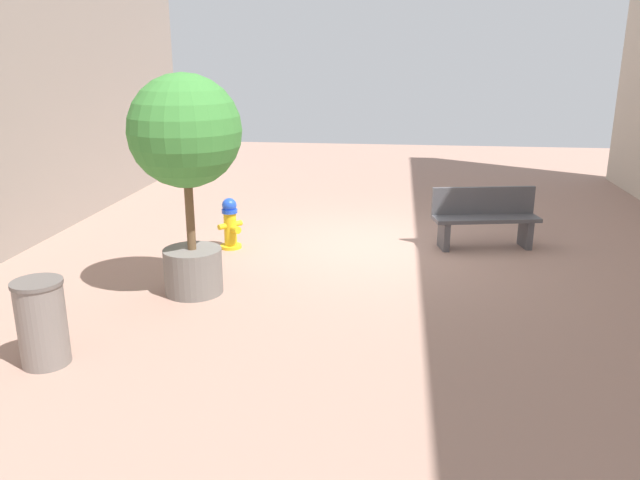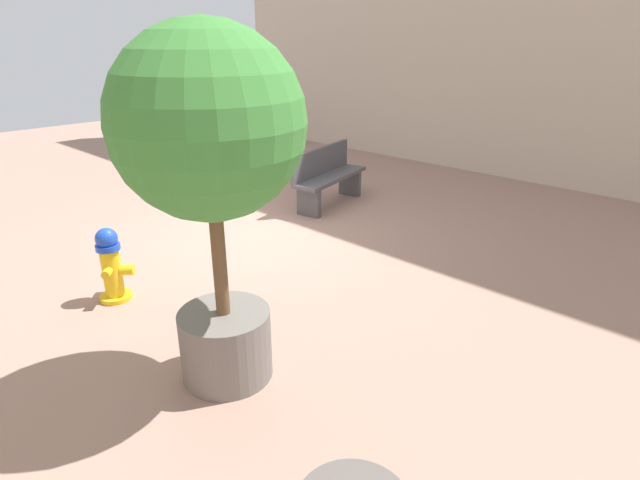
{
  "view_description": "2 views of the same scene",
  "coord_description": "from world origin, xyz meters",
  "px_view_note": "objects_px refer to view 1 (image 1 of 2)",
  "views": [
    {
      "loc": [
        -0.33,
        9.68,
        3.0
      ],
      "look_at": [
        0.65,
        1.79,
        0.61
      ],
      "focal_mm": 35.18,
      "sensor_mm": 36.0,
      "label": 1
    },
    {
      "loc": [
        4.29,
        5.31,
        2.66
      ],
      "look_at": [
        0.93,
        2.14,
        0.78
      ],
      "focal_mm": 28.53,
      "sensor_mm": 36.0,
      "label": 2
    }
  ],
  "objects_px": {
    "planter_tree": "(186,148)",
    "trash_bin": "(42,323)",
    "bench_near": "(485,217)",
    "fire_hydrant": "(230,223)"
  },
  "relations": [
    {
      "from": "fire_hydrant",
      "to": "bench_near",
      "type": "distance_m",
      "value": 4.04
    },
    {
      "from": "fire_hydrant",
      "to": "bench_near",
      "type": "bearing_deg",
      "value": -171.78
    },
    {
      "from": "bench_near",
      "to": "trash_bin",
      "type": "xyz_separation_m",
      "value": [
        4.84,
        4.58,
        -0.05
      ]
    },
    {
      "from": "bench_near",
      "to": "planter_tree",
      "type": "height_order",
      "value": "planter_tree"
    },
    {
      "from": "trash_bin",
      "to": "fire_hydrant",
      "type": "bearing_deg",
      "value": -101.82
    },
    {
      "from": "bench_near",
      "to": "trash_bin",
      "type": "distance_m",
      "value": 6.66
    },
    {
      "from": "bench_near",
      "to": "planter_tree",
      "type": "relative_size",
      "value": 0.62
    },
    {
      "from": "planter_tree",
      "to": "trash_bin",
      "type": "bearing_deg",
      "value": 67.34
    },
    {
      "from": "planter_tree",
      "to": "trash_bin",
      "type": "xyz_separation_m",
      "value": [
        0.86,
        2.07,
        -1.45
      ]
    },
    {
      "from": "fire_hydrant",
      "to": "bench_near",
      "type": "relative_size",
      "value": 0.47
    }
  ]
}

